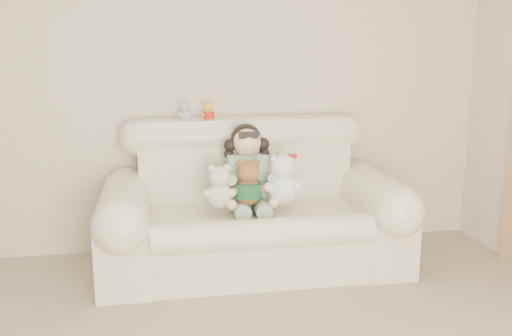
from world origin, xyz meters
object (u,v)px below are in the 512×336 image
object	(u,v)px
sofa	(254,198)
seated_child	(247,166)
brown_teddy	(248,178)
cream_teddy	(219,182)
white_cat	(283,174)

from	to	relation	value
sofa	seated_child	size ratio (longest dim) A/B	3.46
brown_teddy	cream_teddy	size ratio (longest dim) A/B	1.07
sofa	brown_teddy	world-z (taller)	sofa
cream_teddy	seated_child	bearing A→B (deg)	30.36
sofa	white_cat	world-z (taller)	sofa
seated_child	white_cat	world-z (taller)	seated_child
seated_child	sofa	bearing A→B (deg)	-70.69
white_cat	cream_teddy	world-z (taller)	white_cat
sofa	cream_teddy	size ratio (longest dim) A/B	6.11
seated_child	brown_teddy	size ratio (longest dim) A/B	1.65
white_cat	cream_teddy	size ratio (longest dim) A/B	1.21
white_cat	sofa	bearing A→B (deg)	171.62
cream_teddy	white_cat	bearing A→B (deg)	-11.84
brown_teddy	cream_teddy	distance (m)	0.20
seated_child	cream_teddy	bearing A→B (deg)	-138.19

